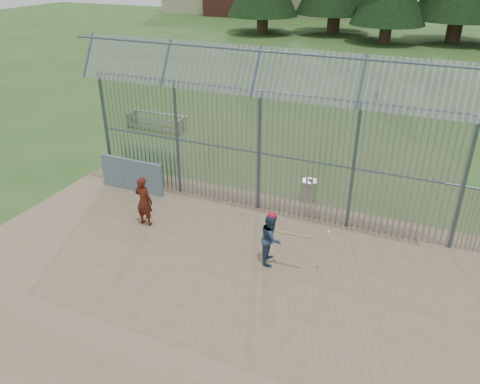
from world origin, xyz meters
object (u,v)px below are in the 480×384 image
at_px(onlooker, 144,201).
at_px(bleacher, 157,121).
at_px(trash_can, 309,190).
at_px(dugout_wall, 132,175).
at_px(batter, 271,238).

xyz_separation_m(onlooker, bleacher, (-4.59, 7.80, -0.42)).
bearing_deg(onlooker, trash_can, -137.37).
bearing_deg(dugout_wall, trash_can, 17.07).
relative_size(dugout_wall, trash_can, 3.05).
relative_size(batter, trash_can, 1.79).
bearing_deg(bleacher, onlooker, -59.55).
bearing_deg(dugout_wall, batter, -19.24).
height_order(batter, onlooker, onlooker).
xyz_separation_m(onlooker, trash_can, (4.26, 3.66, -0.45)).
distance_m(dugout_wall, bleacher, 6.63).
distance_m(dugout_wall, trash_can, 6.29).
bearing_deg(batter, dugout_wall, 57.37).
distance_m(batter, onlooker, 4.32).
height_order(dugout_wall, bleacher, dugout_wall).
bearing_deg(batter, bleacher, 34.27).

